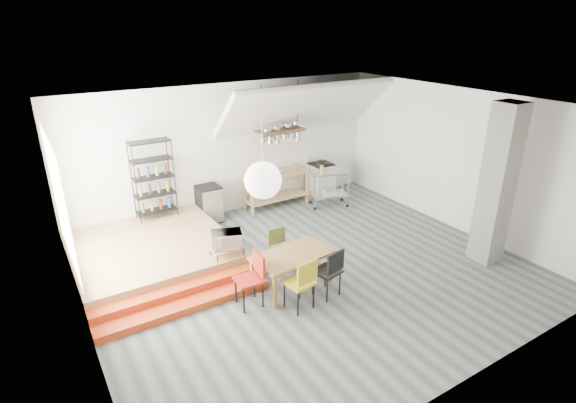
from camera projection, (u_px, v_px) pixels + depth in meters
floor at (310, 270)px, 8.79m from camera, size 8.00×8.00×0.00m
wall_back at (230, 150)px, 10.94m from camera, size 8.00×0.04×3.20m
wall_left at (74, 249)px, 6.23m from camera, size 0.04×7.00×3.20m
wall_right at (457, 160)px, 10.14m from camera, size 0.04×7.00×3.20m
ceiling at (313, 106)px, 7.58m from camera, size 8.00×7.00×0.02m
slope_ceiling at (305, 107)px, 10.98m from camera, size 4.40×1.44×1.32m
window_pane at (60, 201)px, 7.35m from camera, size 0.02×2.50×2.20m
platform at (152, 252)px, 9.07m from camera, size 3.00×3.00×0.40m
step_lower at (186, 306)px, 7.59m from camera, size 3.00×0.35×0.13m
step_upper at (179, 293)px, 7.84m from camera, size 3.00×0.35×0.27m
concrete_column at (497, 185)px, 8.62m from camera, size 0.50×0.50×3.20m
kitchen_counter at (276, 183)px, 11.57m from camera, size 1.80×0.60×0.91m
stove at (320, 179)px, 12.31m from camera, size 0.60×0.60×1.18m
pot_rack at (282, 134)px, 10.89m from camera, size 1.20×0.50×1.43m
wire_shelving at (153, 178)px, 9.83m from camera, size 0.88×0.38×1.80m
microwave_shelf at (227, 248)px, 8.49m from camera, size 0.60×0.40×0.16m
paper_lantern at (263, 180)px, 7.09m from camera, size 0.60×0.60×0.60m
dining_table at (292, 257)px, 8.04m from camera, size 1.50×0.94×0.68m
chair_mustard at (302, 280)px, 7.40m from camera, size 0.50×0.50×0.96m
chair_black at (330, 269)px, 7.76m from camera, size 0.50×0.50×0.92m
chair_olive at (279, 246)px, 8.66m from camera, size 0.39×0.39×0.84m
chair_red at (253, 275)px, 7.56m from camera, size 0.46×0.46×0.95m
rolling_cart at (329, 184)px, 11.60m from camera, size 1.07×0.82×0.94m
mini_fridge at (209, 204)px, 10.77m from camera, size 0.52×0.52×0.89m
microwave at (226, 240)px, 8.42m from camera, size 0.66×0.55×0.31m
bowl at (279, 172)px, 11.44m from camera, size 0.31×0.31×0.06m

